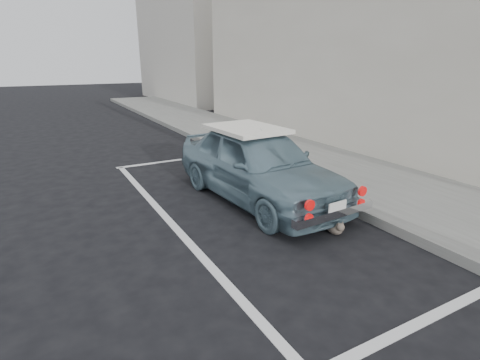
# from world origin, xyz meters

# --- Properties ---
(ground) EXTENTS (80.00, 80.00, 0.00)m
(ground) POSITION_xyz_m (0.00, 0.00, 0.00)
(ground) COLOR black
(ground) RESTS_ON ground
(sidewalk) EXTENTS (2.80, 40.00, 0.15)m
(sidewalk) POSITION_xyz_m (3.20, 2.00, 0.07)
(sidewalk) COLOR slate
(sidewalk) RESTS_ON ground
(shop_building) EXTENTS (3.50, 18.00, 7.00)m
(shop_building) POSITION_xyz_m (6.33, 4.00, 3.49)
(shop_building) COLOR beige
(shop_building) RESTS_ON ground
(building_far) EXTENTS (3.50, 10.00, 8.00)m
(building_far) POSITION_xyz_m (6.35, 20.00, 4.00)
(building_far) COLOR beige
(building_far) RESTS_ON ground
(pline_rear) EXTENTS (3.00, 0.12, 0.01)m
(pline_rear) POSITION_xyz_m (0.50, -0.50, 0.00)
(pline_rear) COLOR silver
(pline_rear) RESTS_ON ground
(pline_front) EXTENTS (3.00, 0.12, 0.01)m
(pline_front) POSITION_xyz_m (0.50, 6.50, 0.00)
(pline_front) COLOR silver
(pline_front) RESTS_ON ground
(pline_side) EXTENTS (0.12, 7.00, 0.01)m
(pline_side) POSITION_xyz_m (-0.90, 3.00, 0.00)
(pline_side) COLOR silver
(pline_side) RESTS_ON ground
(retro_coupe) EXTENTS (1.78, 3.94, 1.31)m
(retro_coupe) POSITION_xyz_m (0.84, 3.16, 0.66)
(retro_coupe) COLOR slate
(retro_coupe) RESTS_ON ground
(cat) EXTENTS (0.24, 0.45, 0.24)m
(cat) POSITION_xyz_m (1.07, 1.38, 0.11)
(cat) COLOR #665A4E
(cat) RESTS_ON ground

